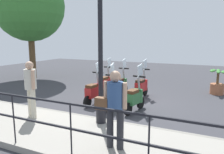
% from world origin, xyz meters
% --- Properties ---
extents(ground_plane, '(28.00, 28.00, 0.00)m').
position_xyz_m(ground_plane, '(0.00, 0.00, 0.00)').
color(ground_plane, '#38383D').
extents(promenade_walkway, '(2.20, 20.00, 0.15)m').
position_xyz_m(promenade_walkway, '(-3.15, 0.00, 0.07)').
color(promenade_walkway, gray).
rests_on(promenade_walkway, ground_plane).
extents(fence_railing, '(0.04, 16.03, 1.07)m').
position_xyz_m(fence_railing, '(-4.20, 0.00, 0.90)').
color(fence_railing, black).
rests_on(fence_railing, promenade_walkway).
extents(lamp_post_near, '(0.26, 0.90, 4.65)m').
position_xyz_m(lamp_post_near, '(-2.40, -0.39, 2.23)').
color(lamp_post_near, black).
rests_on(lamp_post_near, promenade_walkway).
extents(pedestrian_with_bag, '(0.33, 0.65, 1.59)m').
position_xyz_m(pedestrian_with_bag, '(-3.50, -1.27, 1.08)').
color(pedestrian_with_bag, '#28282D').
rests_on(pedestrian_with_bag, promenade_walkway).
extents(pedestrian_distant, '(0.42, 0.46, 1.59)m').
position_xyz_m(pedestrian_distant, '(-2.87, 1.56, 1.08)').
color(pedestrian_distant, beige).
rests_on(pedestrian_distant, promenade_walkway).
extents(tree_large, '(4.08, 4.08, 6.27)m').
position_xyz_m(tree_large, '(2.56, 6.88, 4.22)').
color(tree_large, brown).
rests_on(tree_large, ground_plane).
extents(potted_palm, '(1.06, 0.66, 1.05)m').
position_xyz_m(potted_palm, '(2.90, -3.21, 0.45)').
color(potted_palm, '#9E5B3D').
rests_on(potted_palm, ground_plane).
extents(scooter_near_0, '(1.23, 0.47, 1.54)m').
position_xyz_m(scooter_near_0, '(-0.80, -0.77, 0.48)').
color(scooter_near_0, black).
rests_on(scooter_near_0, ground_plane).
extents(scooter_near_1, '(1.23, 0.44, 1.54)m').
position_xyz_m(scooter_near_1, '(-0.92, 0.08, 0.48)').
color(scooter_near_1, black).
rests_on(scooter_near_1, ground_plane).
extents(scooter_near_2, '(1.23, 0.44, 1.54)m').
position_xyz_m(scooter_near_2, '(-0.64, 0.83, 0.48)').
color(scooter_near_2, black).
rests_on(scooter_near_2, ground_plane).
extents(scooter_far_0, '(1.23, 0.44, 1.54)m').
position_xyz_m(scooter_far_0, '(0.97, -0.45, 0.48)').
color(scooter_far_0, black).
rests_on(scooter_far_0, ground_plane).
extents(scooter_far_1, '(1.23, 0.44, 1.54)m').
position_xyz_m(scooter_far_1, '(0.85, 0.40, 0.48)').
color(scooter_far_1, black).
rests_on(scooter_far_1, ground_plane).
extents(scooter_far_2, '(1.23, 0.44, 1.54)m').
position_xyz_m(scooter_far_2, '(0.94, 1.16, 0.48)').
color(scooter_far_2, black).
rests_on(scooter_far_2, ground_plane).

